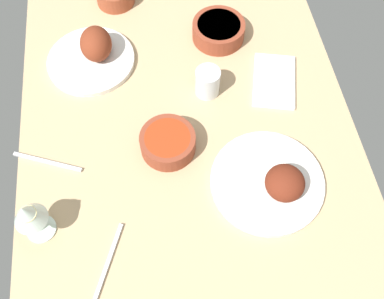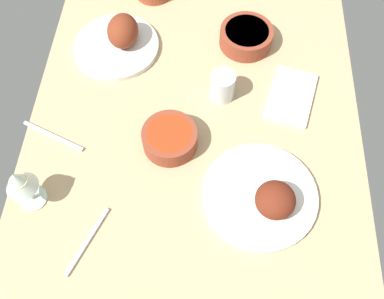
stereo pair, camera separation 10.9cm
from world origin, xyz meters
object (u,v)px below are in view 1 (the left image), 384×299
(wine_glass, at_px, (28,215))
(bowl_sauce, at_px, (168,142))
(folded_napkin, at_px, (274,81))
(plate_near_viewer, at_px, (93,53))
(bowl_pasta, at_px, (218,30))
(water_tumbler, at_px, (208,82))
(plate_center_main, at_px, (273,182))
(spoon_loose, at_px, (109,261))
(fork_loose, at_px, (48,162))

(wine_glass, bearing_deg, bowl_sauce, 118.80)
(folded_napkin, bearing_deg, wine_glass, -61.66)
(plate_near_viewer, bearing_deg, folded_napkin, 72.85)
(bowl_pasta, relative_size, water_tumbler, 1.91)
(plate_center_main, distance_m, folded_napkin, 0.33)
(plate_center_main, xyz_separation_m, bowl_pasta, (-0.51, -0.05, 0.01))
(plate_near_viewer, bearing_deg, spoon_loose, 1.05)
(plate_center_main, distance_m, water_tumbler, 0.33)
(plate_center_main, xyz_separation_m, folded_napkin, (-0.32, 0.08, -0.02))
(bowl_sauce, height_order, water_tumbler, water_tumbler)
(wine_glass, distance_m, spoon_loose, 0.21)
(bowl_pasta, distance_m, bowl_sauce, 0.42)
(plate_center_main, relative_size, bowl_sauce, 1.98)
(bowl_pasta, height_order, water_tumbler, water_tumbler)
(plate_center_main, bearing_deg, spoon_loose, -72.43)
(folded_napkin, bearing_deg, spoon_loose, -47.82)
(bowl_pasta, xyz_separation_m, fork_loose, (0.37, -0.51, -0.03))
(wine_glass, distance_m, fork_loose, 0.20)
(bowl_pasta, height_order, folded_napkin, bowl_pasta)
(folded_napkin, relative_size, spoon_loose, 1.04)
(bowl_sauce, bearing_deg, bowl_pasta, 151.76)
(water_tumbler, relative_size, spoon_loose, 0.46)
(water_tumbler, bearing_deg, spoon_loose, -34.03)
(plate_near_viewer, bearing_deg, wine_glass, -15.82)
(plate_center_main, bearing_deg, folded_napkin, 165.58)
(bowl_pasta, height_order, fork_loose, bowl_pasta)
(plate_near_viewer, xyz_separation_m, wine_glass, (0.51, -0.14, 0.07))
(folded_napkin, bearing_deg, water_tumbler, -88.68)
(folded_napkin, bearing_deg, fork_loose, -74.98)
(bowl_pasta, distance_m, wine_glass, 0.76)
(folded_napkin, relative_size, fork_loose, 0.99)
(plate_center_main, bearing_deg, wine_glass, -86.70)
(bowl_sauce, distance_m, folded_napkin, 0.37)
(plate_center_main, xyz_separation_m, water_tumbler, (-0.31, -0.11, 0.02))
(bowl_pasta, height_order, spoon_loose, bowl_pasta)
(fork_loose, xyz_separation_m, spoon_loose, (0.28, 0.14, 0.00))
(bowl_sauce, height_order, fork_loose, bowl_sauce)
(plate_center_main, distance_m, bowl_pasta, 0.51)
(spoon_loose, bearing_deg, plate_center_main, -49.76)
(bowl_sauce, distance_m, spoon_loose, 0.33)
(bowl_sauce, bearing_deg, water_tumbler, 142.13)
(plate_near_viewer, distance_m, water_tumbler, 0.35)
(water_tumbler, bearing_deg, fork_loose, -69.39)
(water_tumbler, bearing_deg, plate_near_viewer, -117.32)
(bowl_pasta, relative_size, spoon_loose, 0.89)
(spoon_loose, bearing_deg, plate_near_viewer, 23.72)
(water_tumbler, bearing_deg, bowl_sauce, -37.87)
(plate_near_viewer, bearing_deg, bowl_pasta, 95.61)
(plate_near_viewer, relative_size, bowl_pasta, 1.62)
(fork_loose, bearing_deg, plate_near_viewer, 90.82)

